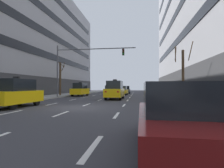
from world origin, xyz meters
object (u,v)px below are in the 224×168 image
object	(u,v)px
street_tree_1	(183,74)
taxi_driving_4	(114,89)
taxi_driving_0	(110,90)
car_driving_3	(126,90)
taxi_driving_6	(122,91)
street_tree_0	(60,78)
taxi_driving_5	(16,93)
traffic_signal_0	(80,61)
taxi_driving_1	(115,90)
taxi_driving_2	(80,90)
car_parked_0	(180,119)

from	to	relation	value
street_tree_1	taxi_driving_4	bearing A→B (deg)	109.01
taxi_driving_0	car_driving_3	world-z (taller)	taxi_driving_0
taxi_driving_4	taxi_driving_6	xyz separation A→B (m)	(3.06, -11.45, -0.01)
taxi_driving_0	street_tree_0	distance (m)	12.23
taxi_driving_5	traffic_signal_0	bearing A→B (deg)	83.72
taxi_driving_1	taxi_driving_4	bearing A→B (deg)	98.29
street_tree_0	street_tree_1	distance (m)	19.31
taxi_driving_1	taxi_driving_6	size ratio (longest dim) A/B	1.06
taxi_driving_0	taxi_driving_4	size ratio (longest dim) A/B	1.08
taxi_driving_2	street_tree_0	bearing A→B (deg)	-169.28
taxi_driving_6	taxi_driving_2	bearing A→B (deg)	-147.35
taxi_driving_5	car_parked_0	bearing A→B (deg)	-37.93
taxi_driving_0	traffic_signal_0	size ratio (longest dim) A/B	0.44
taxi_driving_5	taxi_driving_4	bearing A→B (deg)	84.31
taxi_driving_1	street_tree_0	bearing A→B (deg)	149.94
taxi_driving_5	traffic_signal_0	size ratio (longest dim) A/B	0.41
taxi_driving_4	street_tree_0	size ratio (longest dim) A/B	0.83
car_driving_3	taxi_driving_4	xyz separation A→B (m)	(-3.21, 3.89, -0.00)
taxi_driving_0	car_parked_0	distance (m)	33.01
car_parked_0	street_tree_1	bearing A→B (deg)	76.21
taxi_driving_1	taxi_driving_4	xyz separation A→B (m)	(-3.13, 21.46, -0.29)
street_tree_1	taxi_driving_2	bearing A→B (deg)	136.71
traffic_signal_0	street_tree_0	distance (m)	6.02
taxi_driving_4	taxi_driving_5	distance (m)	30.55
street_tree_0	taxi_driving_4	bearing A→B (deg)	68.73
taxi_driving_2	taxi_driving_4	size ratio (longest dim) A/B	0.99
street_tree_0	taxi_driving_5	bearing A→B (deg)	-77.38
taxi_driving_1	car_driving_3	distance (m)	17.57
car_parked_0	traffic_signal_0	bearing A→B (deg)	114.93
taxi_driving_0	taxi_driving_6	bearing A→B (deg)	-62.21
car_parked_0	taxi_driving_4	bearing A→B (deg)	100.12
taxi_driving_5	street_tree_1	distance (m)	12.91
traffic_signal_0	street_tree_1	world-z (taller)	traffic_signal_0
traffic_signal_0	street_tree_0	bearing A→B (deg)	141.80
street_tree_0	traffic_signal_0	bearing A→B (deg)	-38.20
taxi_driving_6	traffic_signal_0	size ratio (longest dim) A/B	0.40
taxi_driving_6	street_tree_0	bearing A→B (deg)	-153.78
taxi_driving_1	street_tree_0	world-z (taller)	street_tree_0
car_driving_3	street_tree_1	xyz separation A→B (m)	(6.21, -23.44, 1.75)
taxi_driving_0	taxi_driving_4	bearing A→B (deg)	90.41
taxi_driving_4	car_parked_0	world-z (taller)	taxi_driving_4
street_tree_0	street_tree_1	bearing A→B (deg)	-35.81
car_driving_3	traffic_signal_0	bearing A→B (deg)	-107.89
street_tree_1	taxi_driving_6	bearing A→B (deg)	111.83
taxi_driving_1	traffic_signal_0	bearing A→B (deg)	158.53
taxi_driving_0	taxi_driving_2	size ratio (longest dim) A/B	1.09
street_tree_1	traffic_signal_0	bearing A→B (deg)	145.17
taxi_driving_6	street_tree_0	distance (m)	10.56
taxi_driving_4	taxi_driving_5	xyz separation A→B (m)	(-3.03, -30.40, 0.24)
taxi_driving_2	taxi_driving_4	distance (m)	15.78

